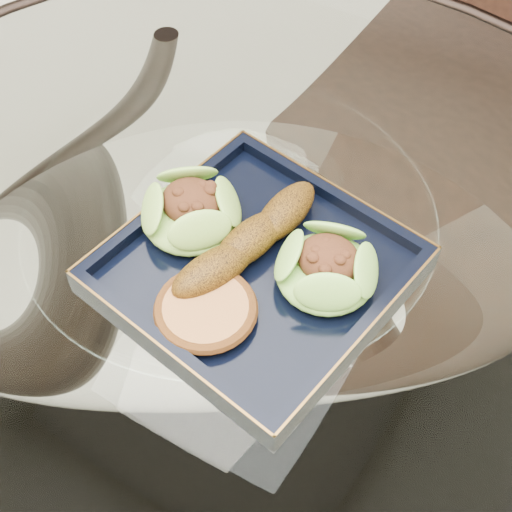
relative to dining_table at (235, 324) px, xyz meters
The scene contains 8 objects.
ground 0.60m from the dining_table, 26.57° to the left, with size 4.00×4.00×0.00m, color silver.
dining_table is the anchor object (origin of this frame).
dining_chair 0.54m from the dining_table, 77.77° to the left, with size 0.46×0.46×1.00m.
navy_plate 0.18m from the dining_table, 29.61° to the right, with size 0.27×0.27×0.02m, color black.
lettuce_wrap_left 0.21m from the dining_table, 164.92° to the right, with size 0.10×0.10×0.04m, color #60932A.
lettuce_wrap_right 0.23m from the dining_table, ahead, with size 0.10×0.10×0.04m, color #60A831.
roasted_plantain 0.20m from the dining_table, 19.41° to the right, with size 0.19×0.04×0.04m, color #613B0A.
crumb_patty 0.22m from the dining_table, 71.15° to the right, with size 0.09×0.09×0.02m, color #AD6E39.
Camera 1 is at (0.27, -0.40, 1.37)m, focal length 50.00 mm.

